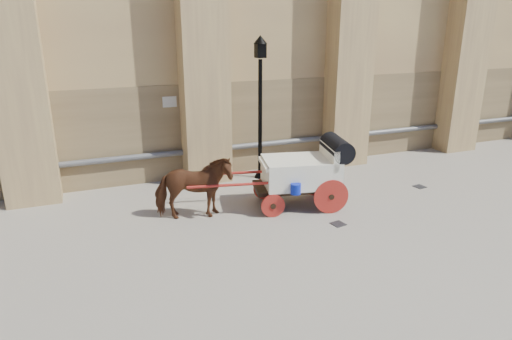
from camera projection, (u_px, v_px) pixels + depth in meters
name	position (u px, v px, depth m)	size (l,w,h in m)	color
ground	(283.00, 218.00, 11.73)	(90.00, 90.00, 0.00)	gray
horse	(193.00, 188.00, 11.49)	(0.89, 1.94, 1.64)	brown
carriage	(306.00, 170.00, 12.25)	(4.46, 2.02, 1.89)	black
street_lamp	(260.00, 105.00, 14.03)	(0.42, 0.42, 4.43)	black
drain_grate_near	(338.00, 224.00, 11.40)	(0.32, 0.32, 0.01)	black
drain_grate_far	(420.00, 187.00, 13.93)	(0.32, 0.32, 0.01)	black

